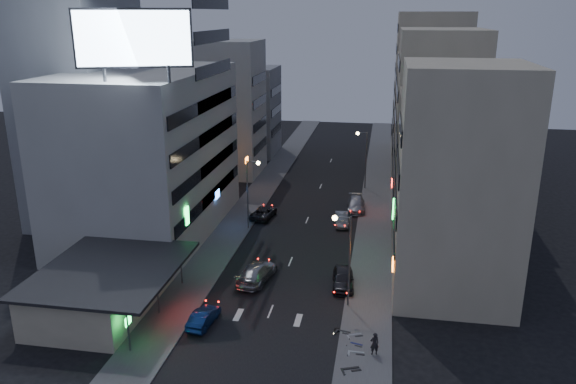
% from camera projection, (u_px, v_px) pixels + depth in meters
% --- Properties ---
extents(ground, '(180.00, 180.00, 0.00)m').
position_uv_depth(ground, '(260.00, 337.00, 43.09)').
color(ground, black).
rests_on(ground, ground).
extents(sidewalk_left, '(4.00, 120.00, 0.12)m').
position_uv_depth(sidewalk_left, '(250.00, 205.00, 72.53)').
color(sidewalk_left, '#4C4C4F').
rests_on(sidewalk_left, ground).
extents(sidewalk_right, '(4.00, 120.00, 0.12)m').
position_uv_depth(sidewalk_right, '(375.00, 212.00, 69.91)').
color(sidewalk_right, '#4C4C4F').
rests_on(sidewalk_right, ground).
extents(food_court, '(11.00, 13.00, 3.88)m').
position_uv_depth(food_court, '(102.00, 288.00, 46.63)').
color(food_court, beige).
rests_on(food_court, ground).
extents(white_building, '(14.00, 24.00, 18.00)m').
position_uv_depth(white_building, '(148.00, 153.00, 61.89)').
color(white_building, '#B3B3AE').
rests_on(white_building, ground).
extents(grey_tower, '(10.00, 14.00, 34.00)m').
position_uv_depth(grey_tower, '(79.00, 75.00, 63.74)').
color(grey_tower, gray).
rests_on(grey_tower, ground).
extents(shophouse_near, '(10.00, 11.00, 20.00)m').
position_uv_depth(shophouse_near, '(458.00, 184.00, 47.44)').
color(shophouse_near, beige).
rests_on(shophouse_near, ground).
extents(shophouse_mid, '(11.00, 12.00, 16.00)m').
position_uv_depth(shophouse_mid, '(449.00, 171.00, 58.76)').
color(shophouse_mid, gray).
rests_on(shophouse_mid, ground).
extents(shophouse_far, '(10.00, 14.00, 22.00)m').
position_uv_depth(shophouse_far, '(437.00, 120.00, 70.13)').
color(shophouse_far, beige).
rests_on(shophouse_far, ground).
extents(far_left_a, '(11.00, 10.00, 20.00)m').
position_uv_depth(far_left_a, '(224.00, 108.00, 84.80)').
color(far_left_a, '#B3B3AE').
rests_on(far_left_a, ground).
extents(far_left_b, '(12.00, 10.00, 15.00)m').
position_uv_depth(far_left_b, '(242.00, 111.00, 97.84)').
color(far_left_b, gray).
rests_on(far_left_b, ground).
extents(far_right_a, '(11.00, 12.00, 18.00)m').
position_uv_depth(far_right_a, '(431.00, 115.00, 84.73)').
color(far_right_a, gray).
rests_on(far_right_a, ground).
extents(far_right_b, '(12.00, 12.00, 24.00)m').
position_uv_depth(far_right_b, '(430.00, 84.00, 96.87)').
color(far_right_b, beige).
rests_on(far_right_b, ground).
extents(billboard, '(9.52, 3.75, 6.20)m').
position_uv_depth(billboard, '(133.00, 39.00, 47.97)').
color(billboard, '#595B60').
rests_on(billboard, white_building).
extents(street_lamp_right_near, '(1.60, 0.44, 8.02)m').
position_uv_depth(street_lamp_right_near, '(345.00, 248.00, 46.12)').
color(street_lamp_right_near, '#595B60').
rests_on(street_lamp_right_near, sidewalk_right).
extents(street_lamp_left, '(1.60, 0.44, 8.02)m').
position_uv_depth(street_lamp_left, '(251.00, 185.00, 63.06)').
color(street_lamp_left, '#595B60').
rests_on(street_lamp_left, sidewalk_left).
extents(street_lamp_right_far, '(1.60, 0.44, 8.02)m').
position_uv_depth(street_lamp_right_far, '(364.00, 152.00, 78.02)').
color(street_lamp_right_far, '#595B60').
rests_on(street_lamp_right_far, sidewalk_right).
extents(parked_car_right_near, '(2.29, 4.85, 1.60)m').
position_uv_depth(parked_car_right_near, '(343.00, 279.00, 50.86)').
color(parked_car_right_near, '#27262B').
rests_on(parked_car_right_near, ground).
extents(parked_car_right_mid, '(1.96, 4.36, 1.39)m').
position_uv_depth(parked_car_right_mid, '(342.00, 219.00, 65.79)').
color(parked_car_right_mid, gray).
rests_on(parked_car_right_mid, ground).
extents(parked_car_left, '(2.84, 5.16, 1.37)m').
position_uv_depth(parked_car_left, '(264.00, 212.00, 68.05)').
color(parked_car_left, '#2A2A2F').
rests_on(parked_car_left, ground).
extents(parked_car_right_far, '(2.54, 5.48, 1.55)m').
position_uv_depth(parked_car_right_far, '(356.00, 205.00, 70.58)').
color(parked_car_right_far, '#93949A').
rests_on(parked_car_right_far, ground).
extents(road_car_blue, '(1.81, 4.12, 1.32)m').
position_uv_depth(road_car_blue, '(204.00, 317.00, 44.66)').
color(road_car_blue, navy).
rests_on(road_car_blue, ground).
extents(road_car_silver, '(3.30, 6.17, 1.70)m').
position_uv_depth(road_car_silver, '(257.00, 272.00, 51.96)').
color(road_car_silver, '#A6AAAF').
rests_on(road_car_silver, ground).
extents(person, '(0.74, 0.60, 1.76)m').
position_uv_depth(person, '(374.00, 344.00, 40.51)').
color(person, black).
rests_on(person, sidewalk_right).
extents(scooter_black_a, '(1.37, 2.11, 1.23)m').
position_uv_depth(scooter_black_a, '(359.00, 359.00, 39.20)').
color(scooter_black_a, black).
rests_on(scooter_black_a, sidewalk_right).
extents(scooter_silver_a, '(0.62, 1.78, 1.08)m').
position_uv_depth(scooter_silver_a, '(365.00, 346.00, 40.86)').
color(scooter_silver_a, '#A1A5A9').
rests_on(scooter_silver_a, sidewalk_right).
extents(scooter_blue, '(0.91, 1.70, 0.99)m').
position_uv_depth(scooter_blue, '(364.00, 339.00, 41.79)').
color(scooter_blue, navy).
rests_on(scooter_blue, sidewalk_right).
extents(scooter_black_b, '(0.97, 1.82, 1.06)m').
position_uv_depth(scooter_black_b, '(351.00, 326.00, 43.43)').
color(scooter_black_b, black).
rests_on(scooter_black_b, sidewalk_right).
extents(scooter_silver_b, '(1.17, 1.84, 1.07)m').
position_uv_depth(scooter_silver_b, '(361.00, 327.00, 43.30)').
color(scooter_silver_b, gray).
rests_on(scooter_silver_b, sidewalk_right).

